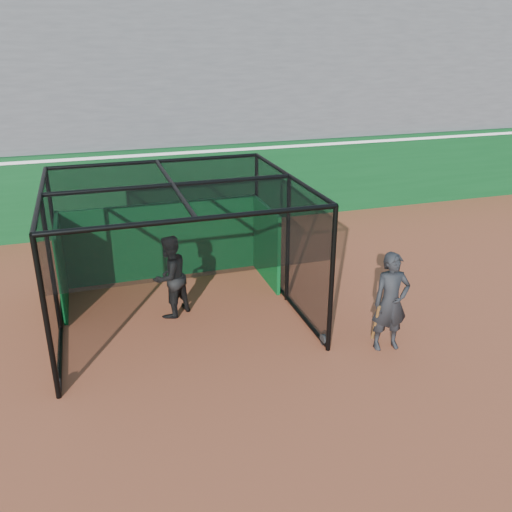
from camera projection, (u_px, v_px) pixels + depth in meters
name	position (u px, v px, depth m)	size (l,w,h in m)	color
ground	(226.00, 378.00, 9.53)	(120.00, 120.00, 0.00)	brown
outfield_wall	(155.00, 188.00, 16.55)	(50.00, 0.50, 2.50)	#0B3D18
grandstand	(133.00, 71.00, 18.68)	(50.00, 7.85, 8.95)	#4C4C4F
batting_cage	(177.00, 253.00, 11.17)	(4.98, 4.61, 2.88)	black
batter	(170.00, 277.00, 11.37)	(0.87, 0.68, 1.79)	black
on_deck_player	(391.00, 302.00, 10.12)	(0.75, 0.53, 1.95)	black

